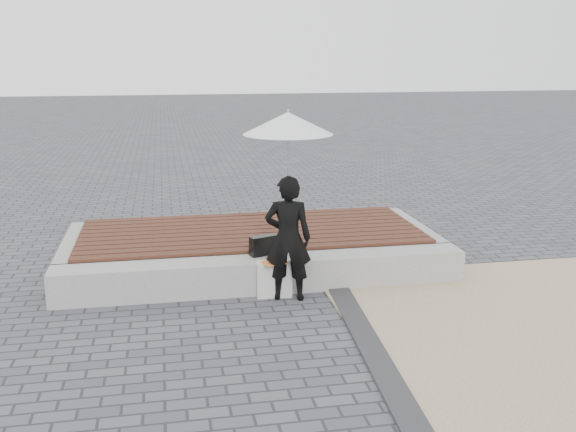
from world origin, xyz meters
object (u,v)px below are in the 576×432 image
(handbag, at_px, (264,245))
(canvas_tote, at_px, (274,279))
(seating_ledge, at_px, (264,274))
(woman, at_px, (288,238))
(parasol, at_px, (288,123))

(handbag, distance_m, canvas_tote, 0.49)
(seating_ledge, height_order, canvas_tote, canvas_tote)
(woman, height_order, parasol, parasol)
(handbag, relative_size, canvas_tote, 0.80)
(parasol, bearing_deg, canvas_tote, 144.35)
(parasol, height_order, handbag, parasol)
(seating_ledge, xyz_separation_m, woman, (0.23, -0.35, 0.54))
(woman, relative_size, handbag, 4.29)
(seating_ledge, bearing_deg, canvas_tote, -71.57)
(parasol, distance_m, canvas_tote, 1.85)
(woman, bearing_deg, parasol, 103.75)
(handbag, bearing_deg, parasol, -86.99)
(seating_ledge, relative_size, woman, 3.40)
(seating_ledge, relative_size, parasol, 3.90)
(woman, height_order, canvas_tote, woman)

